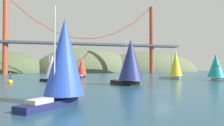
# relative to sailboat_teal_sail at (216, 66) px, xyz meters

# --- Properties ---
(ground_plane) EXTENTS (360.00, 360.00, 0.00)m
(ground_plane) POSITION_rel_sailboat_teal_sail_xyz_m (-28.83, -22.36, -4.06)
(ground_plane) COLOR navy
(headland_left) EXTENTS (62.96, 44.00, 30.82)m
(headland_left) POSITION_rel_sailboat_teal_sail_xyz_m (-83.83, 112.64, -4.06)
(headland_left) COLOR #4C5B3D
(headland_left) RESTS_ON ground_plane
(headland_center) EXTENTS (77.93, 44.00, 39.27)m
(headland_center) POSITION_rel_sailboat_teal_sail_xyz_m (-23.83, 112.64, -4.06)
(headland_center) COLOR #5B6647
(headland_center) RESTS_ON ground_plane
(headland_right) EXTENTS (89.65, 44.00, 35.02)m
(headland_right) POSITION_rel_sailboat_teal_sail_xyz_m (31.17, 112.64, -4.06)
(headland_right) COLOR #5B6647
(headland_right) RESTS_ON ground_plane
(suspension_bridge) EXTENTS (122.76, 6.00, 43.55)m
(suspension_bridge) POSITION_rel_sailboat_teal_sail_xyz_m (-28.83, 72.64, 15.58)
(suspension_bridge) COLOR #A34228
(suspension_bridge) RESTS_ON ground_plane
(sailboat_teal_sail) EXTENTS (5.06, 7.64, 8.03)m
(sailboat_teal_sail) POSITION_rel_sailboat_teal_sail_xyz_m (0.00, 0.00, 0.00)
(sailboat_teal_sail) COLOR white
(sailboat_teal_sail) RESTS_ON ground_plane
(sailboat_white_mainsail) EXTENTS (5.87, 6.66, 6.94)m
(sailboat_white_mainsail) POSITION_rel_sailboat_teal_sail_xyz_m (-44.95, 5.86, -0.47)
(sailboat_white_mainsail) COLOR black
(sailboat_white_mainsail) RESTS_ON ground_plane
(sailboat_yellow_sail) EXTENTS (7.32, 7.06, 9.73)m
(sailboat_yellow_sail) POSITION_rel_sailboat_teal_sail_xyz_m (-7.31, 9.20, 0.60)
(sailboat_yellow_sail) COLOR #B7B2A8
(sailboat_yellow_sail) RESTS_ON ground_plane
(sailboat_navy_sail) EXTENTS (6.22, 9.96, 10.05)m
(sailboat_navy_sail) POSITION_rel_sailboat_teal_sail_xyz_m (-28.96, -9.10, 0.81)
(sailboat_navy_sail) COLOR black
(sailboat_navy_sail) RESTS_ON ground_plane
(sailboat_scarlet_sail) EXTENTS (4.82, 7.35, 8.68)m
(sailboat_scarlet_sail) POSITION_rel_sailboat_teal_sail_xyz_m (-35.25, 25.86, 0.12)
(sailboat_scarlet_sail) COLOR #191E4C
(sailboat_scarlet_sail) RESTS_ON ground_plane
(sailboat_blue_spinnaker) EXTENTS (6.83, 7.20, 9.38)m
(sailboat_blue_spinnaker) POSITION_rel_sailboat_teal_sail_xyz_m (-42.44, -27.77, 0.39)
(sailboat_blue_spinnaker) COLOR #191E4C
(sailboat_blue_spinnaker) RESTS_ON ground_plane
(channel_buoy) EXTENTS (1.10, 1.10, 2.64)m
(channel_buoy) POSITION_rel_sailboat_teal_sail_xyz_m (-54.08, 3.08, -3.69)
(channel_buoy) COLOR gold
(channel_buoy) RESTS_ON ground_plane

